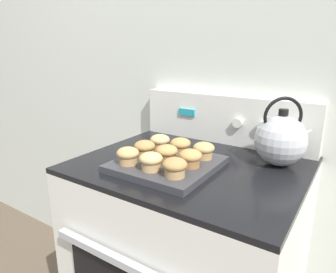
# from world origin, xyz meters

# --- Properties ---
(wall_back) EXTENTS (8.00, 0.05, 2.40)m
(wall_back) POSITION_xyz_m (0.00, 0.67, 1.20)
(wall_back) COLOR silver
(wall_back) RESTS_ON ground_plane
(stove_range) EXTENTS (0.75, 0.66, 0.91)m
(stove_range) POSITION_xyz_m (0.00, 0.33, 0.46)
(stove_range) COLOR white
(stove_range) RESTS_ON ground_plane
(control_panel) EXTENTS (0.74, 0.07, 0.20)m
(control_panel) POSITION_xyz_m (0.00, 0.62, 1.01)
(control_panel) COLOR white
(control_panel) RESTS_ON stove_range
(muffin_pan) EXTENTS (0.31, 0.31, 0.02)m
(muffin_pan) POSITION_xyz_m (-0.05, 0.25, 0.92)
(muffin_pan) COLOR #38383D
(muffin_pan) RESTS_ON stove_range
(muffin_r0_c0) EXTENTS (0.07, 0.07, 0.06)m
(muffin_r0_c0) POSITION_xyz_m (-0.14, 0.16, 0.96)
(muffin_r0_c0) COLOR tan
(muffin_r0_c0) RESTS_ON muffin_pan
(muffin_r0_c1) EXTENTS (0.07, 0.07, 0.06)m
(muffin_r0_c1) POSITION_xyz_m (-0.04, 0.16, 0.96)
(muffin_r0_c1) COLOR tan
(muffin_r0_c1) RESTS_ON muffin_pan
(muffin_r0_c2) EXTENTS (0.07, 0.07, 0.06)m
(muffin_r0_c2) POSITION_xyz_m (0.04, 0.16, 0.96)
(muffin_r0_c2) COLOR tan
(muffin_r0_c2) RESTS_ON muffin_pan
(muffin_r1_c0) EXTENTS (0.07, 0.07, 0.06)m
(muffin_r1_c0) POSITION_xyz_m (-0.14, 0.25, 0.96)
(muffin_r1_c0) COLOR tan
(muffin_r1_c0) RESTS_ON muffin_pan
(muffin_r1_c1) EXTENTS (0.07, 0.07, 0.06)m
(muffin_r1_c1) POSITION_xyz_m (-0.04, 0.25, 0.96)
(muffin_r1_c1) COLOR olive
(muffin_r1_c1) RESTS_ON muffin_pan
(muffin_r1_c2) EXTENTS (0.07, 0.07, 0.06)m
(muffin_r1_c2) POSITION_xyz_m (0.04, 0.25, 0.96)
(muffin_r1_c2) COLOR olive
(muffin_r1_c2) RESTS_ON muffin_pan
(muffin_r2_c0) EXTENTS (0.07, 0.07, 0.06)m
(muffin_r2_c0) POSITION_xyz_m (-0.13, 0.34, 0.96)
(muffin_r2_c0) COLOR tan
(muffin_r2_c0) RESTS_ON muffin_pan
(muffin_r2_c1) EXTENTS (0.07, 0.07, 0.06)m
(muffin_r2_c1) POSITION_xyz_m (-0.05, 0.34, 0.96)
(muffin_r2_c1) COLOR #A37A4C
(muffin_r2_c1) RESTS_ON muffin_pan
(muffin_r2_c2) EXTENTS (0.07, 0.07, 0.06)m
(muffin_r2_c2) POSITION_xyz_m (0.04, 0.34, 0.96)
(muffin_r2_c2) COLOR tan
(muffin_r2_c2) RESTS_ON muffin_pan
(tea_kettle) EXTENTS (0.19, 0.17, 0.23)m
(tea_kettle) POSITION_xyz_m (0.26, 0.48, 1.00)
(tea_kettle) COLOR silver
(tea_kettle) RESTS_ON stove_range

